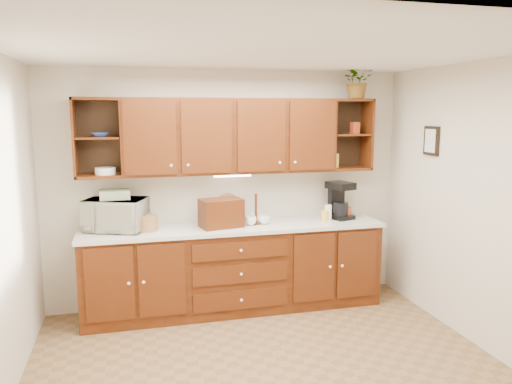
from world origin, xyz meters
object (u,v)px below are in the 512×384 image
potted_plant (358,81)px  coffee_maker (339,201)px  bread_box (221,213)px  microwave (116,215)px

potted_plant → coffee_maker: bearing=178.0°
coffee_maker → bread_box: bearing=166.9°
microwave → coffee_maker: coffee_maker is taller
microwave → potted_plant: (2.65, -0.02, 1.38)m
bread_box → potted_plant: size_ratio=1.09×
coffee_maker → microwave: bearing=162.0°
potted_plant → microwave: bearing=179.6°
microwave → bread_box: (1.08, -0.13, -0.01)m
bread_box → coffee_maker: (1.39, 0.11, 0.05)m
microwave → bread_box: bearing=14.1°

